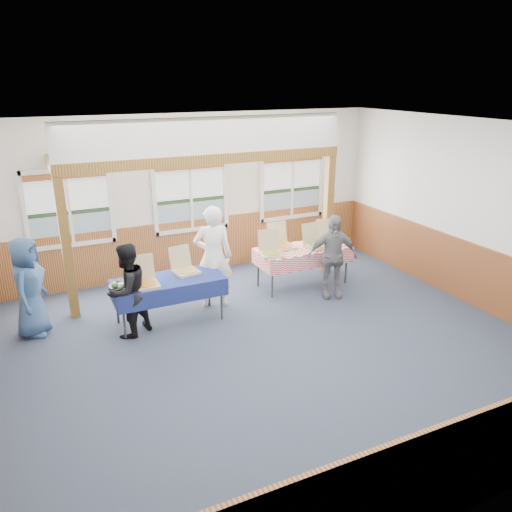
{
  "coord_description": "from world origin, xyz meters",
  "views": [
    {
      "loc": [
        -2.97,
        -5.92,
        3.82
      ],
      "look_at": [
        0.28,
        1.0,
        1.08
      ],
      "focal_mm": 35.0,
      "sensor_mm": 36.0,
      "label": 1
    }
  ],
  "objects_px": {
    "table_left": "(168,282)",
    "table_right": "(303,251)",
    "woman_white": "(213,257)",
    "woman_black": "(127,291)",
    "person_grey": "(332,256)",
    "man_blue": "(29,287)"
  },
  "relations": [
    {
      "from": "woman_black",
      "to": "person_grey",
      "type": "bearing_deg",
      "value": 145.97
    },
    {
      "from": "woman_white",
      "to": "person_grey",
      "type": "xyz_separation_m",
      "value": [
        2.08,
        -0.55,
        -0.13
      ]
    },
    {
      "from": "table_right",
      "to": "person_grey",
      "type": "relative_size",
      "value": 1.26
    },
    {
      "from": "man_blue",
      "to": "person_grey",
      "type": "distance_m",
      "value": 5.08
    },
    {
      "from": "woman_white",
      "to": "table_right",
      "type": "bearing_deg",
      "value": -155.6
    },
    {
      "from": "woman_black",
      "to": "person_grey",
      "type": "relative_size",
      "value": 0.96
    },
    {
      "from": "table_right",
      "to": "woman_white",
      "type": "relative_size",
      "value": 1.07
    },
    {
      "from": "table_right",
      "to": "man_blue",
      "type": "bearing_deg",
      "value": -163.0
    },
    {
      "from": "table_right",
      "to": "man_blue",
      "type": "distance_m",
      "value": 4.82
    },
    {
      "from": "table_right",
      "to": "person_grey",
      "type": "distance_m",
      "value": 0.73
    },
    {
      "from": "table_left",
      "to": "table_right",
      "type": "height_order",
      "value": "same"
    },
    {
      "from": "woman_black",
      "to": "man_blue",
      "type": "relative_size",
      "value": 0.94
    },
    {
      "from": "table_left",
      "to": "woman_white",
      "type": "bearing_deg",
      "value": 10.19
    },
    {
      "from": "person_grey",
      "to": "man_blue",
      "type": "bearing_deg",
      "value": -170.6
    },
    {
      "from": "table_right",
      "to": "person_grey",
      "type": "xyz_separation_m",
      "value": [
        0.2,
        -0.7,
        0.08
      ]
    },
    {
      "from": "woman_white",
      "to": "person_grey",
      "type": "height_order",
      "value": "woman_white"
    },
    {
      "from": "woman_white",
      "to": "woman_black",
      "type": "relative_size",
      "value": 1.21
    },
    {
      "from": "woman_black",
      "to": "person_grey",
      "type": "distance_m",
      "value": 3.66
    },
    {
      "from": "table_right",
      "to": "man_blue",
      "type": "relative_size",
      "value": 1.23
    },
    {
      "from": "table_left",
      "to": "man_blue",
      "type": "bearing_deg",
      "value": 158.55
    },
    {
      "from": "table_left",
      "to": "woman_black",
      "type": "relative_size",
      "value": 1.25
    },
    {
      "from": "woman_white",
      "to": "table_left",
      "type": "bearing_deg",
      "value": 37.66
    }
  ]
}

